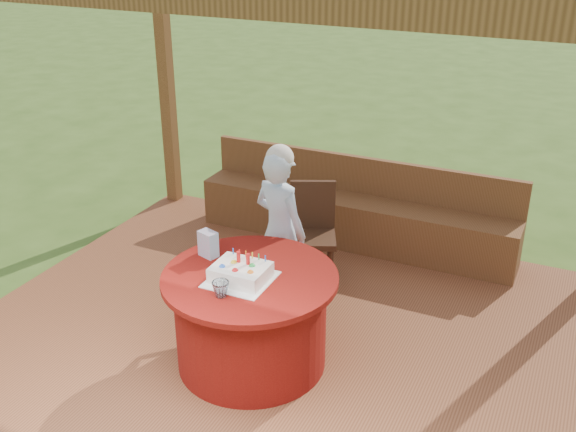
# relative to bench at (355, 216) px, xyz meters

# --- Properties ---
(ground) EXTENTS (60.00, 60.00, 0.00)m
(ground) POSITION_rel_bench_xyz_m (0.00, -1.72, -0.38)
(ground) COLOR #33531B
(ground) RESTS_ON ground
(deck) EXTENTS (4.50, 4.00, 0.12)m
(deck) POSITION_rel_bench_xyz_m (0.00, -1.72, -0.32)
(deck) COLOR brown
(deck) RESTS_ON ground
(pergola) EXTENTS (4.50, 4.00, 2.72)m
(pergola) POSITION_rel_bench_xyz_m (0.00, -1.72, 2.02)
(pergola) COLOR brown
(pergola) RESTS_ON deck
(bench) EXTENTS (3.00, 0.42, 0.80)m
(bench) POSITION_rel_bench_xyz_m (0.00, 0.00, 0.00)
(bench) COLOR brown
(bench) RESTS_ON deck
(table) EXTENTS (1.18, 1.18, 0.69)m
(table) POSITION_rel_bench_xyz_m (-0.01, -2.05, 0.09)
(table) COLOR maroon
(table) RESTS_ON deck
(chair) EXTENTS (0.50, 0.50, 0.83)m
(chair) POSITION_rel_bench_xyz_m (-0.11, -0.74, 0.18)
(chair) COLOR #371E11
(chair) RESTS_ON deck
(elderly_woman) EXTENTS (0.54, 0.43, 1.34)m
(elderly_woman) POSITION_rel_bench_xyz_m (-0.16, -1.27, 0.41)
(elderly_woman) COLOR #A5CDF6
(elderly_woman) RESTS_ON deck
(birthday_cake) EXTENTS (0.40, 0.40, 0.18)m
(birthday_cake) POSITION_rel_bench_xyz_m (-0.03, -2.13, 0.48)
(birthday_cake) COLOR white
(birthday_cake) RESTS_ON table
(gift_bag) EXTENTS (0.15, 0.12, 0.19)m
(gift_bag) POSITION_rel_bench_xyz_m (-0.39, -1.93, 0.52)
(gift_bag) COLOR #C47FA6
(gift_bag) RESTS_ON table
(drinking_glass) EXTENTS (0.13, 0.13, 0.10)m
(drinking_glass) POSITION_rel_bench_xyz_m (-0.04, -2.36, 0.48)
(drinking_glass) COLOR white
(drinking_glass) RESTS_ON table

